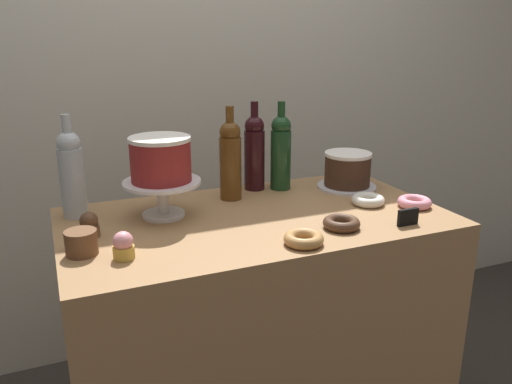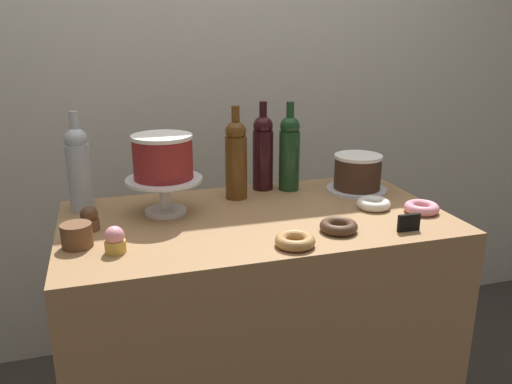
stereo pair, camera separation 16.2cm
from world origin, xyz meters
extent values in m
cube|color=beige|center=(0.00, 0.91, 1.30)|extent=(6.00, 0.05, 2.60)
cube|color=#997047|center=(0.00, 0.00, 0.48)|extent=(1.21, 0.67, 0.95)
cylinder|color=silver|center=(-0.27, 0.11, 0.96)|extent=(0.13, 0.13, 0.01)
cylinder|color=silver|center=(-0.27, 0.11, 1.01)|extent=(0.04, 0.04, 0.10)
cylinder|color=silver|center=(-0.27, 0.11, 1.07)|extent=(0.24, 0.24, 0.01)
cylinder|color=maroon|center=(-0.27, 0.11, 1.14)|extent=(0.19, 0.19, 0.13)
cylinder|color=white|center=(-0.27, 0.11, 1.20)|extent=(0.19, 0.19, 0.01)
cylinder|color=silver|center=(0.43, 0.15, 0.96)|extent=(0.22, 0.22, 0.01)
cylinder|color=#3D2619|center=(0.43, 0.15, 1.02)|extent=(0.17, 0.17, 0.11)
cylinder|color=white|center=(0.43, 0.15, 1.08)|extent=(0.17, 0.17, 0.01)
cylinder|color=black|center=(0.11, 0.28, 1.06)|extent=(0.08, 0.08, 0.22)
sphere|color=black|center=(0.11, 0.28, 1.19)|extent=(0.07, 0.07, 0.07)
cylinder|color=black|center=(0.11, 0.28, 1.24)|extent=(0.03, 0.03, 0.08)
cylinder|color=#5B3814|center=(-0.01, 0.20, 1.06)|extent=(0.08, 0.08, 0.22)
sphere|color=#5B3814|center=(-0.01, 0.20, 1.19)|extent=(0.07, 0.07, 0.07)
cylinder|color=#5B3814|center=(-0.01, 0.20, 1.24)|extent=(0.03, 0.03, 0.08)
cylinder|color=#B2BCC1|center=(-0.53, 0.22, 1.06)|extent=(0.08, 0.08, 0.22)
sphere|color=#B2BCC1|center=(-0.53, 0.22, 1.19)|extent=(0.07, 0.07, 0.07)
cylinder|color=#B2BCC1|center=(-0.53, 0.22, 1.24)|extent=(0.03, 0.03, 0.08)
cylinder|color=#193D1E|center=(0.20, 0.24, 1.06)|extent=(0.08, 0.08, 0.22)
sphere|color=#193D1E|center=(0.20, 0.24, 1.19)|extent=(0.07, 0.07, 0.07)
cylinder|color=#193D1E|center=(0.20, 0.24, 1.24)|extent=(0.03, 0.03, 0.08)
cylinder|color=brown|center=(-0.51, 0.03, 0.97)|extent=(0.06, 0.06, 0.03)
sphere|color=brown|center=(-0.51, 0.03, 1.00)|extent=(0.05, 0.05, 0.05)
cylinder|color=gold|center=(-0.44, -0.16, 0.97)|extent=(0.06, 0.06, 0.03)
sphere|color=pink|center=(-0.44, -0.16, 1.00)|extent=(0.05, 0.05, 0.05)
torus|color=pink|center=(0.52, -0.12, 0.97)|extent=(0.11, 0.11, 0.03)
torus|color=#B27F47|center=(0.03, -0.26, 0.97)|extent=(0.11, 0.11, 0.03)
torus|color=silver|center=(0.40, -0.04, 0.97)|extent=(0.11, 0.11, 0.03)
torus|color=#472D1E|center=(0.19, -0.20, 0.97)|extent=(0.11, 0.11, 0.03)
cylinder|color=brown|center=(-0.54, -0.09, 0.96)|extent=(0.08, 0.08, 0.01)
cylinder|color=brown|center=(-0.54, -0.09, 0.97)|extent=(0.08, 0.08, 0.01)
cylinder|color=brown|center=(-0.54, -0.09, 0.98)|extent=(0.08, 0.08, 0.01)
cylinder|color=brown|center=(-0.54, -0.09, 0.99)|extent=(0.08, 0.08, 0.01)
cylinder|color=brown|center=(-0.54, -0.09, 1.00)|extent=(0.08, 0.08, 0.01)
cylinder|color=brown|center=(-0.54, -0.09, 1.01)|extent=(0.08, 0.08, 0.01)
cube|color=black|center=(0.39, -0.25, 0.98)|extent=(0.07, 0.01, 0.05)
camera|label=1|loc=(-0.60, -1.42, 1.52)|focal=36.09mm
camera|label=2|loc=(-0.44, -1.48, 1.52)|focal=36.09mm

